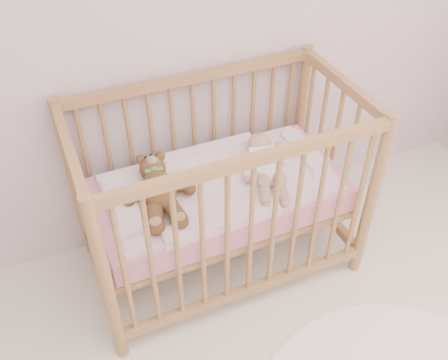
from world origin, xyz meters
name	(u,v)px	position (x,y,z in m)	size (l,w,h in m)	color
crib	(220,192)	(0.10, 1.60, 0.50)	(1.36, 0.76, 1.00)	#AB7B48
mattress	(220,195)	(0.10, 1.60, 0.49)	(1.22, 0.62, 0.13)	pink
blanket	(220,183)	(0.10, 1.60, 0.56)	(1.10, 0.58, 0.06)	#F4A8B8
baby	(265,162)	(0.34, 1.58, 0.64)	(0.25, 0.53, 0.13)	white
teddy_bear	(159,189)	(-0.21, 1.58, 0.65)	(0.36, 0.51, 0.14)	brown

